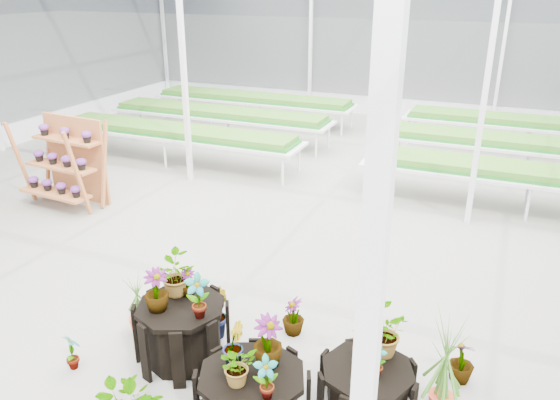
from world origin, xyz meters
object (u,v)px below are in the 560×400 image
at_px(plinth_low, 367,386).
at_px(shelf_rack, 62,164).
at_px(plinth_mid, 252,398).
at_px(plinth_tall, 182,332).

distance_m(plinth_low, shelf_rack, 7.63).
height_order(plinth_low, shelf_rack, shelf_rack).
bearing_deg(plinth_mid, plinth_low, 34.99).
distance_m(plinth_mid, shelf_rack, 7.08).
bearing_deg(shelf_rack, plinth_mid, -28.03).
relative_size(plinth_low, shelf_rack, 0.59).
distance_m(plinth_tall, plinth_low, 2.21).
height_order(plinth_tall, plinth_low, plinth_tall).
xyz_separation_m(plinth_mid, plinth_low, (1.00, 0.70, -0.07)).
bearing_deg(plinth_low, plinth_tall, -177.40).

